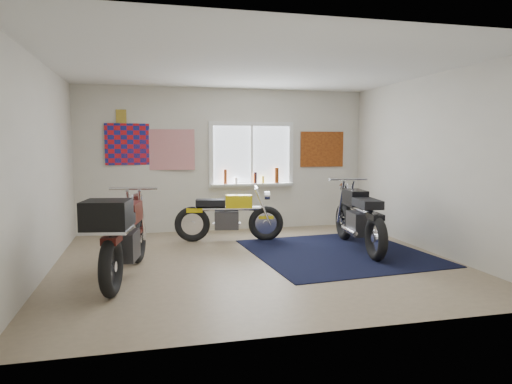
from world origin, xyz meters
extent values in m
plane|color=#9E896B|center=(0.00, 0.00, 0.00)|extent=(5.50, 5.50, 0.00)
plane|color=white|center=(0.00, 0.00, 2.70)|extent=(5.50, 5.50, 0.00)
plane|color=silver|center=(0.00, 2.50, 1.35)|extent=(5.50, 0.00, 5.50)
plane|color=silver|center=(0.00, -2.50, 1.35)|extent=(5.50, 0.00, 5.50)
plane|color=silver|center=(-2.75, 0.00, 1.35)|extent=(0.00, 5.00, 5.00)
plane|color=silver|center=(2.75, 0.00, 1.35)|extent=(0.00, 5.00, 5.00)
cube|color=black|center=(1.33, 0.22, 0.01)|extent=(2.70, 2.79, 0.01)
cube|color=white|center=(0.50, 2.48, 1.45)|extent=(1.50, 0.02, 1.10)
cube|color=white|center=(0.50, 2.47, 2.04)|extent=(1.66, 0.06, 0.08)
cube|color=white|center=(0.50, 2.47, 0.86)|extent=(1.66, 0.06, 0.08)
cube|color=white|center=(-0.29, 2.47, 1.45)|extent=(0.08, 0.06, 1.10)
cube|color=white|center=(1.29, 2.47, 1.45)|extent=(0.08, 0.06, 1.10)
cube|color=white|center=(0.50, 2.47, 1.45)|extent=(0.04, 0.06, 1.10)
cube|color=white|center=(0.50, 2.41, 0.88)|extent=(1.60, 0.16, 0.04)
cylinder|color=#933A15|center=(-0.03, 2.40, 1.04)|extent=(0.07, 0.07, 0.28)
cylinder|color=white|center=(0.18, 2.40, 0.96)|extent=(0.06, 0.06, 0.12)
cylinder|color=black|center=(0.56, 2.40, 1.01)|extent=(0.06, 0.06, 0.22)
cylinder|color=gold|center=(0.71, 2.40, 0.97)|extent=(0.05, 0.05, 0.14)
cylinder|color=#6A2D0E|center=(0.99, 2.40, 1.05)|extent=(0.09, 0.09, 0.30)
cylinder|color=#B6450E|center=(0.55, 2.40, 0.99)|extent=(0.05, 0.05, 0.19)
plane|color=red|center=(-1.70, 2.48, 1.65)|extent=(1.00, 0.07, 1.00)
plane|color=red|center=(-1.05, 2.46, 1.55)|extent=(0.90, 0.09, 0.90)
cube|color=#A6892F|center=(-1.90, 2.48, 2.15)|extent=(0.18, 0.02, 0.24)
cube|color=#A54C14|center=(1.95, 2.48, 1.55)|extent=(0.90, 0.03, 0.70)
torus|color=black|center=(0.50, 1.36, 0.30)|extent=(0.61, 0.21, 0.60)
torus|color=black|center=(-0.75, 1.56, 0.30)|extent=(0.61, 0.21, 0.60)
cylinder|color=silver|center=(0.50, 1.36, 0.30)|extent=(0.11, 0.10, 0.10)
cylinder|color=silver|center=(-0.75, 1.56, 0.30)|extent=(0.11, 0.10, 0.10)
cylinder|color=silver|center=(-0.12, 1.46, 0.56)|extent=(1.13, 0.27, 0.08)
cube|color=#2F2E31|center=(-0.17, 1.47, 0.36)|extent=(0.44, 0.31, 0.31)
cylinder|color=silver|center=(-0.15, 1.61, 0.27)|extent=(0.50, 0.14, 0.06)
cube|color=#D8BA0B|center=(0.03, 1.43, 0.68)|extent=(0.48, 0.30, 0.22)
cube|color=black|center=(-0.44, 1.51, 0.67)|extent=(0.53, 0.33, 0.11)
cube|color=#D8BA0B|center=(-0.70, 1.56, 0.54)|extent=(0.29, 0.19, 0.07)
cube|color=#D8BA0B|center=(0.50, 1.36, 0.40)|extent=(0.27, 0.17, 0.04)
cylinder|color=silver|center=(0.34, 1.38, 0.92)|extent=(0.12, 0.56, 0.03)
cylinder|color=silver|center=(0.51, 1.35, 0.77)|extent=(0.11, 0.16, 0.14)
torus|color=black|center=(1.83, 1.12, 0.32)|extent=(0.21, 0.67, 0.66)
torus|color=black|center=(1.67, -0.34, 0.32)|extent=(0.21, 0.67, 0.66)
cylinder|color=silver|center=(1.83, 1.12, 0.32)|extent=(0.12, 0.13, 0.12)
cylinder|color=silver|center=(1.67, -0.34, 0.32)|extent=(0.12, 0.13, 0.12)
cylinder|color=silver|center=(1.75, 0.39, 0.65)|extent=(0.25, 1.32, 0.09)
cube|color=#2F2E31|center=(1.74, 0.34, 0.42)|extent=(0.35, 0.50, 0.36)
cylinder|color=silver|center=(1.58, 0.35, 0.31)|extent=(0.14, 0.58, 0.07)
cube|color=black|center=(1.77, 0.57, 0.80)|extent=(0.33, 0.55, 0.25)
cube|color=black|center=(1.71, 0.02, 0.77)|extent=(0.36, 0.61, 0.13)
cube|color=black|center=(1.67, -0.29, 0.63)|extent=(0.20, 0.33, 0.08)
cube|color=black|center=(1.83, 1.12, 0.45)|extent=(0.18, 0.31, 0.05)
cylinder|color=silver|center=(1.81, 0.93, 1.07)|extent=(0.65, 0.11, 0.04)
cylinder|color=silver|center=(1.84, 1.14, 0.90)|extent=(0.18, 0.12, 0.17)
torus|color=black|center=(-1.62, 0.36, 0.33)|extent=(0.25, 0.69, 0.67)
torus|color=black|center=(-1.88, -1.07, 0.33)|extent=(0.25, 0.69, 0.67)
cylinder|color=silver|center=(-1.62, 0.36, 0.33)|extent=(0.12, 0.13, 0.11)
cylinder|color=silver|center=(-1.88, -1.07, 0.33)|extent=(0.12, 0.13, 0.11)
cylinder|color=silver|center=(-1.75, -0.36, 0.64)|extent=(0.32, 1.30, 0.09)
cube|color=#2F2E31|center=(-1.76, -0.41, 0.42)|extent=(0.37, 0.51, 0.35)
cylinder|color=silver|center=(-1.92, -0.38, 0.31)|extent=(0.17, 0.57, 0.07)
cube|color=#410E0A|center=(-1.72, -0.18, 0.79)|extent=(0.36, 0.56, 0.25)
cube|color=black|center=(-1.81, -0.72, 0.77)|extent=(0.38, 0.61, 0.12)
cube|color=#410E0A|center=(-1.87, -1.02, 0.62)|extent=(0.22, 0.34, 0.08)
cube|color=#410E0A|center=(-1.62, 0.36, 0.46)|extent=(0.19, 0.31, 0.05)
cylinder|color=silver|center=(-1.66, 0.17, 1.06)|extent=(0.64, 0.15, 0.04)
cylinder|color=silver|center=(-1.62, 0.38, 0.89)|extent=(0.18, 0.13, 0.17)
cube|color=black|center=(-1.89, -1.18, 0.91)|extent=(0.54, 0.51, 0.31)
camera|label=1|loc=(-1.47, -6.13, 1.65)|focal=32.00mm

